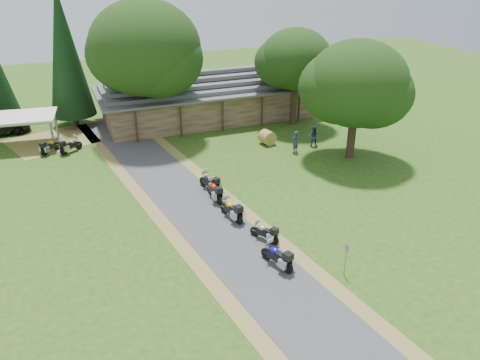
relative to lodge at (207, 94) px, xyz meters
name	(u,v)px	position (x,y,z in m)	size (l,w,h in m)	color
ground	(242,255)	(-6.00, -24.00, -2.45)	(120.00, 120.00, 0.00)	#274B15
driveway	(210,222)	(-6.50, -20.00, -2.45)	(46.00, 46.00, 0.00)	#3F3F41
lodge	(207,94)	(0.00, 0.00, 0.00)	(21.40, 9.40, 4.90)	brown
carport	(20,131)	(-17.44, -1.51, -1.11)	(6.17, 4.12, 2.68)	white
motorcycle_row_a	(277,255)	(-4.66, -25.60, -1.76)	(2.01, 0.66, 1.38)	#14148E
motorcycle_row_b	(264,231)	(-4.23, -23.09, -1.85)	(1.77, 0.58, 1.21)	#95969B
motorcycle_row_c	(231,209)	(-5.09, -20.04, -1.74)	(2.06, 0.67, 1.41)	#DFB701
motorcycle_row_d	(214,190)	(-5.21, -17.19, -1.75)	(2.04, 0.67, 1.40)	#B42A02
motorcycle_row_e	(209,181)	(-5.10, -15.79, -1.76)	(2.02, 0.66, 1.38)	black
motorcycle_carport_a	(50,145)	(-15.21, -4.17, -1.80)	(1.90, 0.62, 1.30)	gold
motorcycle_carport_b	(71,145)	(-13.59, -4.68, -1.78)	(1.97, 0.64, 1.35)	slate
person_a	(295,140)	(3.79, -11.73, -1.35)	(0.63, 0.45, 2.21)	navy
person_b	(313,134)	(5.94, -10.96, -1.39)	(0.60, 0.43, 2.12)	navy
hay_bale	(267,137)	(2.45, -9.12, -1.84)	(1.23, 1.23, 1.12)	olive
sign_post	(346,260)	(-1.78, -27.59, -1.51)	(0.34, 0.06, 1.88)	gray
oak_lodge_left	(146,66)	(-6.41, -3.06, 3.88)	(9.56, 9.56, 12.65)	black
oak_lodge_right	(295,72)	(7.04, -5.12, 2.64)	(6.67, 6.67, 10.19)	black
oak_driveway	(356,99)	(7.44, -14.34, 2.46)	(7.84, 7.84, 9.81)	black
cedar_near	(66,58)	(-12.67, 2.46, 4.01)	(4.16, 4.16, 12.93)	black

